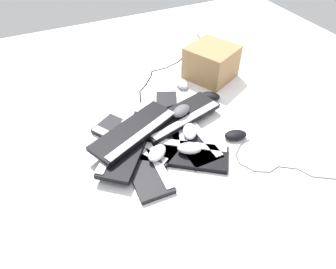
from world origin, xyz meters
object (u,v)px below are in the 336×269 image
(keyboard_5, at_px, (180,116))
(cardboard_box, at_px, (211,62))
(mouse_0, at_px, (190,131))
(mouse_6, at_px, (157,153))
(keyboard_2, at_px, (135,139))
(keyboard_7, at_px, (134,131))
(keyboard_0, at_px, (186,134))
(keyboard_1, at_px, (171,118))
(mouse_4, at_px, (182,84))
(keyboard_3, at_px, (142,159))
(keyboard_4, at_px, (180,154))
(mouse_3, at_px, (210,96))
(keyboard_6, at_px, (128,143))
(mouse_1, at_px, (236,135))
(mouse_2, at_px, (181,111))
(mouse_5, at_px, (189,148))

(keyboard_5, height_order, cardboard_box, cardboard_box)
(mouse_0, height_order, mouse_6, same)
(keyboard_2, xyz_separation_m, keyboard_7, (-0.00, -0.00, 0.06))
(keyboard_0, bearing_deg, mouse_0, -84.11)
(keyboard_5, bearing_deg, keyboard_1, 124.69)
(mouse_4, bearing_deg, mouse_0, 157.40)
(keyboard_1, relative_size, keyboard_3, 1.04)
(keyboard_4, bearing_deg, mouse_3, 42.07)
(keyboard_2, bearing_deg, keyboard_7, -120.04)
(keyboard_2, bearing_deg, keyboard_4, -49.26)
(keyboard_4, height_order, cardboard_box, cardboard_box)
(keyboard_5, xyz_separation_m, keyboard_6, (-0.30, -0.07, 0.00))
(keyboard_0, height_order, cardboard_box, cardboard_box)
(keyboard_4, xyz_separation_m, keyboard_5, (0.10, 0.21, 0.03))
(keyboard_2, distance_m, mouse_1, 0.49)
(mouse_0, distance_m, cardboard_box, 0.58)
(mouse_4, xyz_separation_m, cardboard_box, (0.21, 0.02, 0.08))
(mouse_2, relative_size, cardboard_box, 0.42)
(keyboard_2, xyz_separation_m, mouse_4, (0.41, 0.32, 0.01))
(mouse_2, xyz_separation_m, mouse_5, (-0.07, -0.22, -0.03))
(keyboard_7, relative_size, mouse_6, 4.20)
(mouse_0, distance_m, mouse_5, 0.11)
(keyboard_7, bearing_deg, keyboard_1, 18.59)
(keyboard_2, xyz_separation_m, keyboard_6, (-0.05, -0.04, 0.03))
(cardboard_box, bearing_deg, keyboard_5, -139.63)
(keyboard_6, distance_m, mouse_6, 0.15)
(keyboard_1, relative_size, mouse_3, 4.21)
(mouse_3, height_order, mouse_5, mouse_5)
(mouse_1, xyz_separation_m, mouse_3, (0.05, 0.33, 0.00))
(keyboard_4, bearing_deg, mouse_4, 62.01)
(keyboard_1, height_order, mouse_2, mouse_2)
(mouse_3, bearing_deg, mouse_5, 85.89)
(mouse_2, bearing_deg, mouse_4, 36.14)
(keyboard_0, xyz_separation_m, keyboard_5, (0.01, 0.10, 0.03))
(keyboard_6, xyz_separation_m, mouse_2, (0.31, 0.07, 0.04))
(keyboard_1, xyz_separation_m, keyboard_6, (-0.28, -0.11, 0.03))
(keyboard_7, height_order, mouse_2, mouse_2)
(keyboard_2, bearing_deg, mouse_4, 37.82)
(keyboard_4, relative_size, mouse_1, 4.06)
(keyboard_4, bearing_deg, mouse_2, 61.76)
(keyboard_7, xyz_separation_m, mouse_6, (0.05, -0.15, -0.02))
(keyboard_2, relative_size, keyboard_7, 0.98)
(keyboard_5, height_order, keyboard_6, same)
(keyboard_0, distance_m, mouse_3, 0.34)
(keyboard_0, xyz_separation_m, keyboard_2, (-0.24, 0.07, 0.00))
(mouse_1, bearing_deg, mouse_4, -71.69)
(keyboard_1, xyz_separation_m, mouse_2, (0.03, -0.04, 0.07))
(mouse_1, xyz_separation_m, cardboard_box, (0.17, 0.53, 0.08))
(keyboard_4, xyz_separation_m, keyboard_6, (-0.20, 0.13, 0.03))
(mouse_2, bearing_deg, keyboard_7, 161.12)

